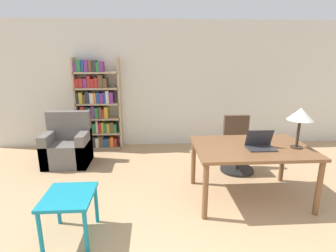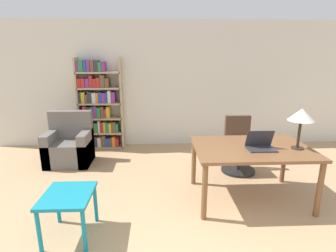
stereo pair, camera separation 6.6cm
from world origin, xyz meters
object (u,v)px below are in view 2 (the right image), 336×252
laptop (260,145)px  office_chair (238,148)px  armchair (70,147)px  bookshelf (98,107)px  desk (251,153)px  side_table_blue (68,201)px  table_lamp (302,116)px

laptop → office_chair: 1.13m
laptop → office_chair: laptop is taller
laptop → armchair: laptop is taller
armchair → bookshelf: bookshelf is taller
desk → side_table_blue: (-2.26, -0.72, -0.25)m
table_lamp → armchair: size_ratio=0.56×
desk → laptop: 0.19m
office_chair → bookshelf: bearing=153.9°
side_table_blue → bookshelf: (-0.28, 2.99, 0.46)m
desk → office_chair: (0.13, 0.96, -0.27)m
laptop → bookshelf: bearing=137.9°
desk → armchair: armchair is taller
armchair → desk: bearing=-25.6°
armchair → bookshelf: size_ratio=0.50×
laptop → office_chair: bearing=87.0°
side_table_blue → bookshelf: 3.03m
laptop → desk: bearing=131.2°
office_chair → side_table_blue: 2.92m
table_lamp → bookshelf: bearing=142.8°
laptop → side_table_blue: laptop is taller
office_chair → armchair: size_ratio=1.00×
laptop → armchair: (-3.01, 1.49, -0.51)m
desk → bookshelf: (-2.54, 2.27, 0.22)m
table_lamp → armchair: table_lamp is taller
bookshelf → desk: bearing=-41.8°
table_lamp → side_table_blue: (-2.84, -0.62, -0.78)m
laptop → table_lamp: bearing=-0.4°
office_chair → bookshelf: (-2.67, 1.31, 0.49)m
table_lamp → side_table_blue: table_lamp is taller
table_lamp → office_chair: size_ratio=0.56×
side_table_blue → bookshelf: size_ratio=0.30×
desk → laptop: size_ratio=4.33×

